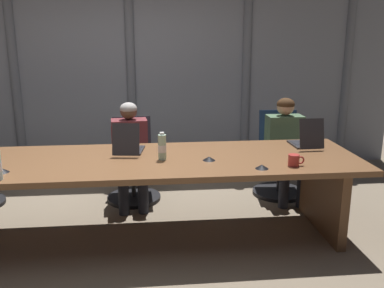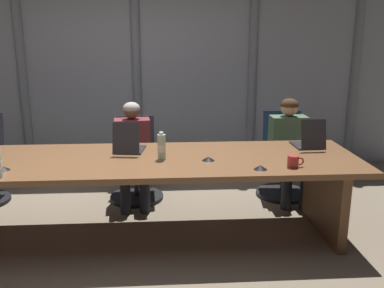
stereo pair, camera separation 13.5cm
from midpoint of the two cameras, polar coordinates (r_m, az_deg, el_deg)
name	(u,v)px [view 2 (the right image)]	position (r m, az deg, el deg)	size (l,w,h in m)	color
ground_plane	(131,236)	(4.02, -7.32, -12.25)	(14.54, 14.54, 0.00)	#7F705B
conference_table	(128,174)	(3.79, -7.62, -3.99)	(4.11, 1.10, 0.75)	brown
curtain_backdrop	(139,66)	(5.80, -6.48, 10.44)	(7.27, 0.17, 2.80)	gray
laptop_left_mid	(129,146)	(3.93, -7.52, -0.29)	(0.29, 0.40, 0.30)	#2D2D33
laptop_center	(308,142)	(4.23, 16.33, 0.27)	(0.25, 0.38, 0.30)	#2D2D33
office_chair_left_mid	(136,168)	(4.80, -6.79, -3.29)	(0.60, 0.60, 0.91)	#2D2D38
office_chair_center	(283,164)	(5.00, 12.93, -2.70)	(0.60, 0.60, 0.95)	navy
person_left_mid	(133,148)	(4.57, -7.16, -0.51)	(0.42, 0.57, 1.11)	brown
person_center	(290,143)	(4.78, 13.89, 0.09)	(0.41, 0.55, 1.13)	#4C6B4C
water_bottle_secondary	(162,147)	(3.67, -3.09, -0.39)	(0.07, 0.07, 0.24)	#ADD1B2
coffee_mug_near	(293,161)	(3.58, 14.63, -2.29)	(0.14, 0.09, 0.10)	#B2332D
conference_mic_left_side	(3,168)	(3.69, -23.28, -3.04)	(0.11, 0.11, 0.04)	black
conference_mic_middle	(260,167)	(3.47, 10.35, -3.14)	(0.11, 0.11, 0.04)	black
conference_mic_right_side	(208,159)	(3.66, 3.27, -1.99)	(0.11, 0.11, 0.04)	black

